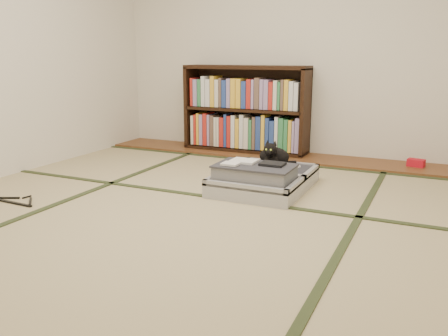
% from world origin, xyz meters
% --- Properties ---
extents(floor, '(4.50, 4.50, 0.00)m').
position_xyz_m(floor, '(0.00, 0.00, 0.00)').
color(floor, tan).
rests_on(floor, ground).
extents(wood_strip, '(4.00, 0.50, 0.02)m').
position_xyz_m(wood_strip, '(0.00, 2.00, 0.01)').
color(wood_strip, brown).
rests_on(wood_strip, ground).
extents(red_item, '(0.17, 0.12, 0.07)m').
position_xyz_m(red_item, '(1.25, 2.03, 0.06)').
color(red_item, red).
rests_on(red_item, wood_strip).
extents(tatami_borders, '(4.00, 4.50, 0.01)m').
position_xyz_m(tatami_borders, '(0.00, 0.49, 0.00)').
color(tatami_borders, '#2D381E').
rests_on(tatami_borders, ground).
extents(bookcase, '(1.35, 0.31, 0.92)m').
position_xyz_m(bookcase, '(-0.49, 2.07, 0.45)').
color(bookcase, black).
rests_on(bookcase, wood_strip).
extents(suitcase, '(0.66, 0.88, 0.26)m').
position_xyz_m(suitcase, '(0.20, 0.75, 0.09)').
color(suitcase, '#ABAAAF').
rests_on(suitcase, floor).
extents(cat, '(0.29, 0.30, 0.24)m').
position_xyz_m(cat, '(0.18, 1.05, 0.21)').
color(cat, black).
rests_on(cat, suitcase).
extents(cable_coil, '(0.09, 0.09, 0.02)m').
position_xyz_m(cable_coil, '(0.36, 1.09, 0.14)').
color(cable_coil, white).
rests_on(cable_coil, suitcase).
extents(hanger, '(0.42, 0.20, 0.01)m').
position_xyz_m(hanger, '(-1.32, -0.30, 0.01)').
color(hanger, black).
rests_on(hanger, floor).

